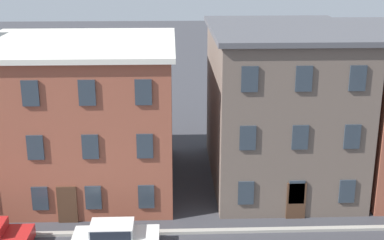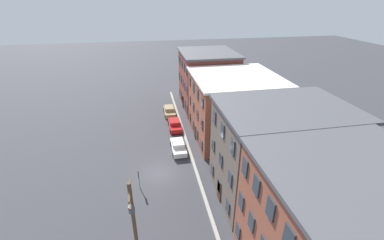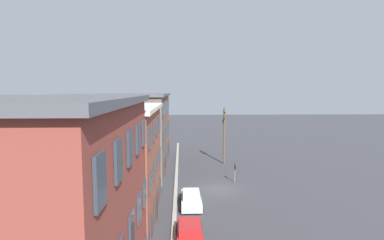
{
  "view_description": "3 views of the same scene",
  "coord_description": "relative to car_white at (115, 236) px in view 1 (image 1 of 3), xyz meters",
  "views": [
    {
      "loc": [
        -1.59,
        -21.48,
        14.6
      ],
      "look_at": [
        -0.62,
        3.99,
        6.62
      ],
      "focal_mm": 50.0,
      "sensor_mm": 36.0,
      "label": 1
    },
    {
      "loc": [
        25.36,
        -0.63,
        19.49
      ],
      "look_at": [
        0.68,
        3.95,
        7.18
      ],
      "focal_mm": 24.0,
      "sensor_mm": 36.0,
      "label": 2
    },
    {
      "loc": [
        -31.24,
        3.95,
        10.59
      ],
      "look_at": [
        1.77,
        2.68,
        7.35
      ],
      "focal_mm": 28.0,
      "sensor_mm": 36.0,
      "label": 3
    }
  ],
  "objects": [
    {
      "name": "apartment_far",
      "position": [
        10.02,
        8.99,
        4.36
      ],
      "size": [
        9.17,
        12.5,
        10.18
      ],
      "color": "#66564C",
      "rests_on": "ground_plane"
    },
    {
      "name": "kerb_strip",
      "position": [
        4.62,
        1.5,
        -0.67
      ],
      "size": [
        56.0,
        0.36,
        0.16
      ],
      "primitive_type": "cube",
      "color": "#9E998E",
      "rests_on": "ground_plane"
    },
    {
      "name": "car_white",
      "position": [
        0.0,
        0.0,
        0.0
      ],
      "size": [
        4.4,
        1.92,
        1.43
      ],
      "color": "silver",
      "rests_on": "ground_plane"
    },
    {
      "name": "apartment_midblock",
      "position": [
        -2.94,
        8.69,
        3.96
      ],
      "size": [
        12.34,
        11.9,
        9.39
      ],
      "color": "brown",
      "rests_on": "ground_plane"
    }
  ]
}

